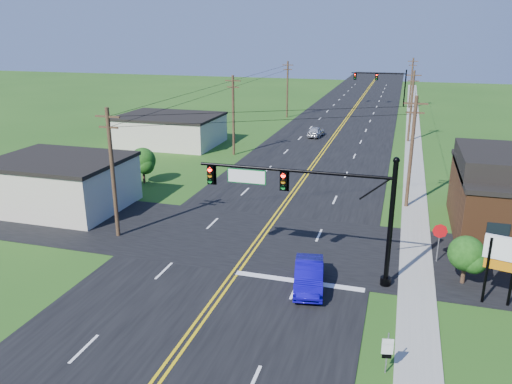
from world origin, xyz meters
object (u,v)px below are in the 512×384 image
(signal_mast_main, at_px, (310,199))
(route_sign, at_px, (387,350))
(signal_mast_far, at_px, (381,81))
(stop_sign, at_px, (440,235))
(blue_car, at_px, (309,276))

(signal_mast_main, distance_m, route_sign, 9.86)
(signal_mast_far, xyz_separation_m, stop_sign, (7.28, -68.02, -2.72))
(signal_mast_main, bearing_deg, blue_car, -77.27)
(route_sign, height_order, stop_sign, stop_sign)
(signal_mast_far, distance_m, route_sign, 80.02)
(signal_mast_far, bearing_deg, stop_sign, -83.89)
(signal_mast_far, bearing_deg, route_sign, -86.62)
(signal_mast_main, xyz_separation_m, stop_sign, (7.38, 3.98, -2.93))
(signal_mast_far, bearing_deg, signal_mast_main, -90.08)
(signal_mast_far, relative_size, stop_sign, 4.34)
(stop_sign, bearing_deg, signal_mast_main, -155.07)
(blue_car, xyz_separation_m, route_sign, (4.48, -6.29, 0.39))
(blue_car, bearing_deg, route_sign, -64.07)
(blue_car, distance_m, stop_sign, 8.99)
(signal_mast_main, bearing_deg, signal_mast_far, 89.92)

